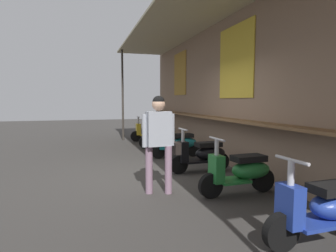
% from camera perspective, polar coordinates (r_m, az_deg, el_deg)
% --- Properties ---
extents(ground_plane, '(37.14, 37.14, 0.00)m').
position_cam_1_polar(ground_plane, '(6.10, -2.59, -9.69)').
color(ground_plane, '#383533').
extents(market_stall_facade, '(13.26, 2.16, 3.62)m').
position_cam_1_polar(market_stall_facade, '(6.63, 13.68, 8.69)').
color(market_stall_facade, '#7F6651').
rests_on(market_stall_facade, ground_plane).
extents(scooter_yellow, '(0.46, 1.40, 0.97)m').
position_cam_1_polar(scooter_yellow, '(11.09, -3.46, -1.00)').
color(scooter_yellow, gold).
rests_on(scooter_yellow, ground_plane).
extents(scooter_cream, '(0.47, 1.40, 0.97)m').
position_cam_1_polar(scooter_cream, '(9.45, -1.11, -2.04)').
color(scooter_cream, beige).
rests_on(scooter_cream, ground_plane).
extents(scooter_teal, '(0.46, 1.40, 0.97)m').
position_cam_1_polar(scooter_teal, '(7.88, 2.13, -3.46)').
color(scooter_teal, '#197075').
rests_on(scooter_teal, ground_plane).
extents(scooter_black, '(0.46, 1.40, 0.97)m').
position_cam_1_polar(scooter_black, '(6.33, 7.06, -5.59)').
color(scooter_black, black).
rests_on(scooter_black, ground_plane).
extents(scooter_green, '(0.47, 1.40, 0.97)m').
position_cam_1_polar(scooter_green, '(4.95, 14.54, -8.71)').
color(scooter_green, '#237533').
rests_on(scooter_green, ground_plane).
extents(scooter_blue, '(0.46, 1.40, 0.97)m').
position_cam_1_polar(scooter_blue, '(3.66, 28.88, -14.09)').
color(scooter_blue, '#233D9E').
rests_on(scooter_blue, ground_plane).
extents(shopper_with_handbag, '(0.29, 0.65, 1.63)m').
position_cam_1_polar(shopper_with_handbag, '(4.74, -1.70, -1.77)').
color(shopper_with_handbag, gray).
rests_on(shopper_with_handbag, ground_plane).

